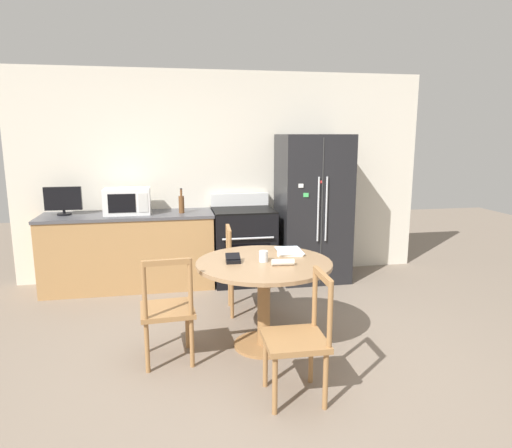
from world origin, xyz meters
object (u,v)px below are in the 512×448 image
object	(u,v)px
microwave	(127,201)
candle_glass	(263,257)
dining_chair_far	(244,271)
counter_bottle	(181,204)
dining_chair_left	(167,311)
countertop_tv	(63,200)
refrigerator	(313,208)
wallet	(233,259)
oven_range	(243,245)
dining_chair_near	(299,339)

from	to	relation	value
microwave	candle_glass	distance (m)	2.25
dining_chair_far	candle_glass	distance (m)	0.90
counter_bottle	dining_chair_left	size ratio (longest dim) A/B	0.33
countertop_tv	dining_chair_left	world-z (taller)	countertop_tv
countertop_tv	dining_chair_far	world-z (taller)	countertop_tv
refrigerator	wallet	xyz separation A→B (m)	(-1.25, -1.75, -0.12)
counter_bottle	microwave	bearing A→B (deg)	175.38
refrigerator	oven_range	xyz separation A→B (m)	(-0.88, 0.04, -0.44)
dining_chair_left	wallet	xyz separation A→B (m)	(0.55, 0.15, 0.36)
refrigerator	dining_chair_far	size ratio (longest dim) A/B	2.02
refrigerator	candle_glass	distance (m)	2.04
dining_chair_far	wallet	world-z (taller)	dining_chair_far
oven_range	dining_chair_left	xyz separation A→B (m)	(-0.93, -1.94, -0.03)
oven_range	dining_chair_near	bearing A→B (deg)	-90.88
countertop_tv	counter_bottle	size ratio (longest dim) A/B	1.40
dining_chair_far	wallet	bearing A→B (deg)	-12.31
refrigerator	countertop_tv	xyz separation A→B (m)	(-2.97, 0.12, 0.17)
microwave	counter_bottle	distance (m)	0.63
dining_chair_far	candle_glass	xyz separation A→B (m)	(0.03, -0.82, 0.37)
oven_range	dining_chair_near	world-z (taller)	oven_range
microwave	counter_bottle	size ratio (longest dim) A/B	1.78
oven_range	counter_bottle	world-z (taller)	counter_bottle
oven_range	wallet	xyz separation A→B (m)	(-0.38, -1.79, 0.32)
countertop_tv	dining_chair_near	bearing A→B (deg)	-53.00
dining_chair_near	wallet	bearing A→B (deg)	23.02
candle_glass	wallet	distance (m)	0.26
microwave	refrigerator	bearing A→B (deg)	-1.69
refrigerator	counter_bottle	bearing A→B (deg)	179.44
wallet	microwave	bearing A→B (deg)	118.67
refrigerator	microwave	size ratio (longest dim) A/B	3.48
counter_bottle	candle_glass	size ratio (longest dim) A/B	3.17
dining_chair_far	refrigerator	bearing A→B (deg)	136.52
dining_chair_far	dining_chair_left	bearing A→B (deg)	-35.93
refrigerator	dining_chair_near	distance (m)	2.80
dining_chair_left	wallet	bearing A→B (deg)	11.51
microwave	dining_chair_near	size ratio (longest dim) A/B	0.58
refrigerator	counter_bottle	distance (m)	1.63
countertop_tv	wallet	xyz separation A→B (m)	(1.72, -1.88, -0.29)
refrigerator	wallet	size ratio (longest dim) A/B	13.96
dining_chair_near	oven_range	bearing A→B (deg)	0.49
dining_chair_left	candle_glass	size ratio (longest dim) A/B	9.70
dining_chair_near	dining_chair_left	xyz separation A→B (m)	(-0.89, 0.70, 0.00)
dining_chair_near	microwave	bearing A→B (deg)	27.90
refrigerator	wallet	world-z (taller)	refrigerator
dining_chair_far	dining_chair_near	bearing A→B (deg)	7.36
dining_chair_near	dining_chair_left	world-z (taller)	same
oven_range	dining_chair_near	xyz separation A→B (m)	(-0.04, -2.64, -0.03)
microwave	countertop_tv	world-z (taller)	countertop_tv
microwave	countertop_tv	distance (m)	0.72
wallet	dining_chair_left	bearing A→B (deg)	-164.83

